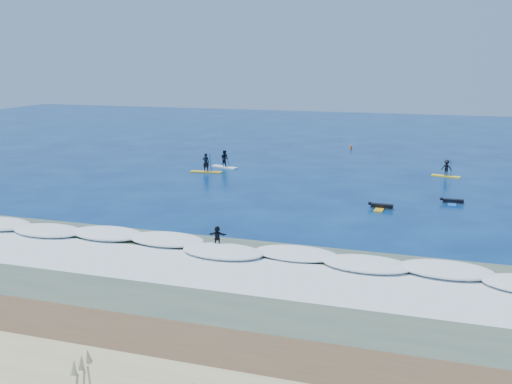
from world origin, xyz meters
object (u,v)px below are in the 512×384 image
(prone_paddler_far, at_px, (452,202))
(wave_surfer, at_px, (217,237))
(marker_buoy, at_px, (351,147))
(sup_paddler_right, at_px, (447,169))
(sup_paddler_center, at_px, (224,160))
(sup_paddler_left, at_px, (206,165))
(prone_paddler_near, at_px, (381,207))

(prone_paddler_far, xyz_separation_m, wave_surfer, (-13.17, -15.39, 0.56))
(wave_surfer, bearing_deg, marker_buoy, 78.24)
(sup_paddler_right, xyz_separation_m, marker_buoy, (-10.92, 13.71, -0.43))
(sup_paddler_center, height_order, prone_paddler_far, sup_paddler_center)
(sup_paddler_center, height_order, wave_surfer, sup_paddler_center)
(wave_surfer, xyz_separation_m, marker_buoy, (1.91, 39.71, -0.43))
(sup_paddler_left, relative_size, marker_buoy, 4.78)
(sup_paddler_center, height_order, marker_buoy, sup_paddler_center)
(sup_paddler_left, bearing_deg, prone_paddler_near, -33.77)
(wave_surfer, bearing_deg, sup_paddler_center, 100.74)
(sup_paddler_left, xyz_separation_m, wave_surfer, (9.46, -21.16, 0.04))
(prone_paddler_near, height_order, marker_buoy, marker_buoy)
(prone_paddler_near, distance_m, wave_surfer, 14.67)
(sup_paddler_center, bearing_deg, marker_buoy, 75.27)
(sup_paddler_left, bearing_deg, sup_paddler_center, 68.10)
(marker_buoy, bearing_deg, sup_paddler_right, -51.45)
(sup_paddler_left, bearing_deg, prone_paddler_far, -21.09)
(prone_paddler_far, relative_size, wave_surfer, 1.26)
(sup_paddler_right, relative_size, prone_paddler_far, 1.22)
(sup_paddler_center, distance_m, prone_paddler_far, 23.52)
(sup_paddler_right, relative_size, prone_paddler_near, 1.15)
(wave_surfer, bearing_deg, prone_paddler_far, 40.44)
(sup_paddler_center, distance_m, marker_buoy, 18.84)
(sup_paddler_right, distance_m, wave_surfer, 29.00)
(prone_paddler_near, relative_size, marker_buoy, 3.52)
(sup_paddler_left, distance_m, prone_paddler_near, 19.74)
(prone_paddler_near, distance_m, marker_buoy, 28.20)
(sup_paddler_center, distance_m, wave_surfer, 25.63)
(sup_paddler_left, height_order, prone_paddler_far, sup_paddler_left)
(sup_paddler_left, xyz_separation_m, prone_paddler_near, (17.59, -8.96, -0.52))
(prone_paddler_near, bearing_deg, marker_buoy, 15.85)
(prone_paddler_near, bearing_deg, wave_surfer, 149.43)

